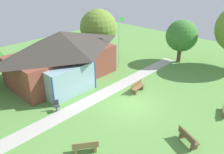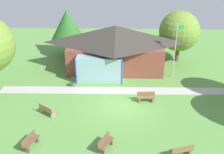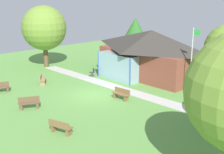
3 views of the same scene
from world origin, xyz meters
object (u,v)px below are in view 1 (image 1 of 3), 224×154
(tree_east_hedge, at_px, (182,36))
(bench_mid_left, at_px, (85,147))
(patio_chair_west, at_px, (56,106))
(pavilion, at_px, (62,55))
(tree_behind_pavilion_right, at_px, (98,28))
(bench_rear_near_path, at_px, (138,87))
(flagpole, at_px, (119,40))
(bench_front_center, at_px, (188,138))

(tree_east_hedge, bearing_deg, bench_mid_left, -169.22)
(patio_chair_west, height_order, tree_east_hedge, tree_east_hedge)
(bench_mid_left, distance_m, tree_east_hedge, 17.04)
(pavilion, bearing_deg, tree_east_hedge, -26.80)
(pavilion, relative_size, bench_mid_left, 7.12)
(bench_mid_left, relative_size, tree_behind_pavilion_right, 0.27)
(bench_rear_near_path, distance_m, patio_chair_west, 6.99)
(tree_behind_pavilion_right, bearing_deg, flagpole, -103.84)
(bench_front_center, height_order, tree_behind_pavilion_right, tree_behind_pavilion_right)
(bench_front_center, relative_size, patio_chair_west, 1.79)
(bench_rear_near_path, bearing_deg, flagpole, -126.49)
(tree_east_hedge, distance_m, tree_behind_pavilion_right, 9.42)
(bench_rear_near_path, relative_size, tree_behind_pavilion_right, 0.28)
(bench_front_center, relative_size, tree_behind_pavilion_right, 0.28)
(pavilion, bearing_deg, bench_mid_left, -119.28)
(bench_mid_left, xyz_separation_m, bench_front_center, (4.71, -3.89, 0.00))
(patio_chair_west, bearing_deg, flagpole, -144.17)
(pavilion, height_order, bench_front_center, pavilion)
(pavilion, bearing_deg, bench_rear_near_path, -67.40)
(bench_rear_near_path, distance_m, bench_mid_left, 8.14)
(patio_chair_west, height_order, tree_behind_pavilion_right, tree_behind_pavilion_right)
(tree_behind_pavilion_right, bearing_deg, bench_rear_near_path, -114.12)
(patio_chair_west, relative_size, tree_behind_pavilion_right, 0.16)
(bench_mid_left, distance_m, patio_chair_west, 4.99)
(tree_east_hedge, bearing_deg, patio_chair_west, 173.77)
(tree_east_hedge, height_order, tree_behind_pavilion_right, tree_behind_pavilion_right)
(bench_mid_left, relative_size, patio_chair_west, 1.71)
(bench_mid_left, height_order, patio_chair_west, patio_chair_west)
(tree_behind_pavilion_right, bearing_deg, pavilion, -161.04)
(bench_rear_near_path, xyz_separation_m, tree_behind_pavilion_right, (4.05, 9.04, 2.98))
(flagpole, height_order, bench_rear_near_path, flagpole)
(flagpole, relative_size, bench_mid_left, 3.67)
(bench_front_center, distance_m, tree_east_hedge, 14.01)
(pavilion, xyz_separation_m, tree_east_hedge, (11.51, -5.82, 0.64))
(bench_mid_left, height_order, bench_front_center, same)
(flagpole, xyz_separation_m, tree_east_hedge, (5.71, -3.97, 0.03))
(tree_east_hedge, bearing_deg, tree_behind_pavilion_right, 119.81)
(bench_rear_near_path, relative_size, bench_mid_left, 1.04)
(tree_east_hedge, xyz_separation_m, tree_behind_pavilion_right, (-4.68, 8.16, 0.36))
(pavilion, distance_m, bench_mid_left, 10.47)
(patio_chair_west, bearing_deg, pavilion, -109.66)
(patio_chair_west, distance_m, tree_behind_pavilion_right, 12.75)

